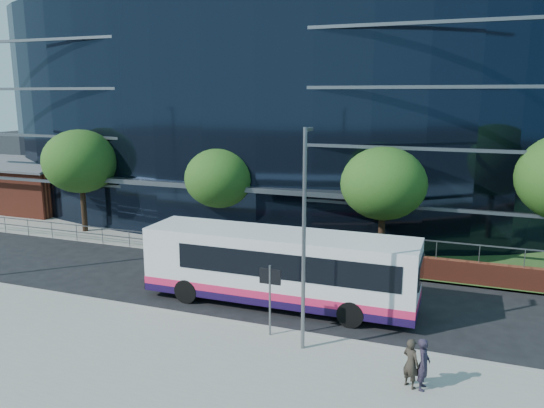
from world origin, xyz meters
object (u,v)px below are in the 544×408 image
at_px(pedestrian, 423,364).
at_px(pedestrian_b, 411,363).
at_px(city_bus, 281,267).
at_px(tree_far_c, 384,184).
at_px(tree_far_a, 80,161).
at_px(tree_far_b, 220,178).
at_px(brick_pavilion, 31,186).
at_px(street_sign, 270,285).
at_px(streetlight_east, 304,234).

height_order(pedestrian, pedestrian_b, pedestrian).
bearing_deg(city_bus, tree_far_c, 65.55).
relative_size(tree_far_a, pedestrian, 4.17).
relative_size(tree_far_b, pedestrian, 3.61).
xyz_separation_m(tree_far_b, tree_far_c, (10.00, -0.50, 0.33)).
relative_size(tree_far_b, city_bus, 0.50).
height_order(brick_pavilion, city_bus, brick_pavilion).
xyz_separation_m(street_sign, tree_far_c, (2.50, 10.59, 2.39)).
height_order(tree_far_a, city_bus, tree_far_a).
bearing_deg(tree_far_c, pedestrian, -75.03).
bearing_deg(city_bus, tree_far_b, 130.58).
height_order(streetlight_east, pedestrian, streetlight_east).
distance_m(street_sign, city_bus, 3.42).
distance_m(street_sign, tree_far_a, 20.63).
relative_size(tree_far_a, city_bus, 0.57).
height_order(tree_far_c, streetlight_east, streetlight_east).
distance_m(streetlight_east, pedestrian, 5.69).
bearing_deg(brick_pavilion, pedestrian, -27.70).
height_order(tree_far_c, pedestrian_b, tree_far_c).
relative_size(tree_far_a, streetlight_east, 0.87).
xyz_separation_m(brick_pavilion, pedestrian_b, (31.96, -17.01, -0.98)).
xyz_separation_m(street_sign, streetlight_east, (1.50, -0.59, 2.29)).
bearing_deg(tree_far_b, brick_pavilion, 168.12).
xyz_separation_m(streetlight_east, pedestrian, (4.33, -1.30, -3.45)).
distance_m(tree_far_a, tree_far_b, 10.03).
relative_size(tree_far_b, tree_far_c, 0.93).
relative_size(tree_far_c, pedestrian, 3.89).
height_order(tree_far_a, pedestrian_b, tree_far_a).
distance_m(tree_far_a, pedestrian, 26.74).
bearing_deg(streetlight_east, pedestrian, -16.71).
relative_size(city_bus, pedestrian_b, 7.53).
xyz_separation_m(tree_far_a, tree_far_c, (20.00, 0.00, -0.33)).
relative_size(streetlight_east, city_bus, 0.66).
relative_size(tree_far_c, pedestrian_b, 4.01).
bearing_deg(pedestrian_b, streetlight_east, 15.57).
xyz_separation_m(tree_far_a, pedestrian_b, (22.95, -12.51, -3.90)).
relative_size(streetlight_east, pedestrian_b, 4.93).
height_order(street_sign, tree_far_a, tree_far_a).
height_order(street_sign, pedestrian, street_sign).
xyz_separation_m(street_sign, tree_far_b, (-7.50, 11.09, 2.06)).
bearing_deg(pedestrian, tree_far_b, 46.93).
height_order(brick_pavilion, pedestrian_b, brick_pavilion).
bearing_deg(tree_far_b, street_sign, -55.92).
bearing_deg(pedestrian, brick_pavilion, 63.45).
relative_size(street_sign, pedestrian, 1.67).
distance_m(street_sign, pedestrian, 6.24).
bearing_deg(street_sign, brick_pavilion, 150.35).
bearing_deg(pedestrian_b, city_bus, -5.98).
bearing_deg(brick_pavilion, pedestrian_b, -28.03).
relative_size(tree_far_a, tree_far_c, 1.07).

